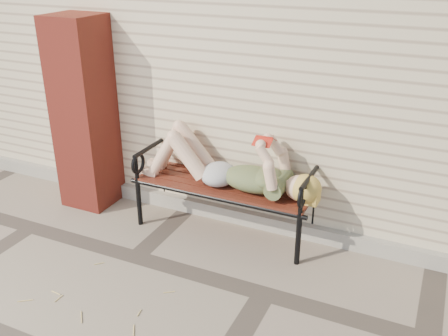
% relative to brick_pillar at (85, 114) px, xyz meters
% --- Properties ---
extents(ground, '(80.00, 80.00, 0.00)m').
position_rel_brick_pillar_xyz_m(ground, '(2.30, -0.75, -1.00)').
color(ground, gray).
rests_on(ground, ground).
extents(house_wall, '(8.00, 4.00, 3.00)m').
position_rel_brick_pillar_xyz_m(house_wall, '(2.30, 2.25, 0.50)').
color(house_wall, beige).
rests_on(house_wall, ground).
extents(foundation_strip, '(8.00, 0.10, 0.15)m').
position_rel_brick_pillar_xyz_m(foundation_strip, '(2.30, 0.22, -0.93)').
color(foundation_strip, gray).
rests_on(foundation_strip, ground).
extents(brick_pillar, '(0.50, 0.50, 2.00)m').
position_rel_brick_pillar_xyz_m(brick_pillar, '(0.00, 0.00, 0.00)').
color(brick_pillar, maroon).
rests_on(brick_pillar, ground).
extents(garden_bench, '(1.87, 0.75, 1.21)m').
position_rel_brick_pillar_xyz_m(garden_bench, '(1.59, 0.14, -0.32)').
color(garden_bench, black).
rests_on(garden_bench, ground).
extents(reading_woman, '(1.77, 0.40, 0.56)m').
position_rel_brick_pillar_xyz_m(reading_woman, '(1.60, -0.01, -0.28)').
color(reading_woman, '#0A3D4A').
rests_on(reading_woman, ground).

